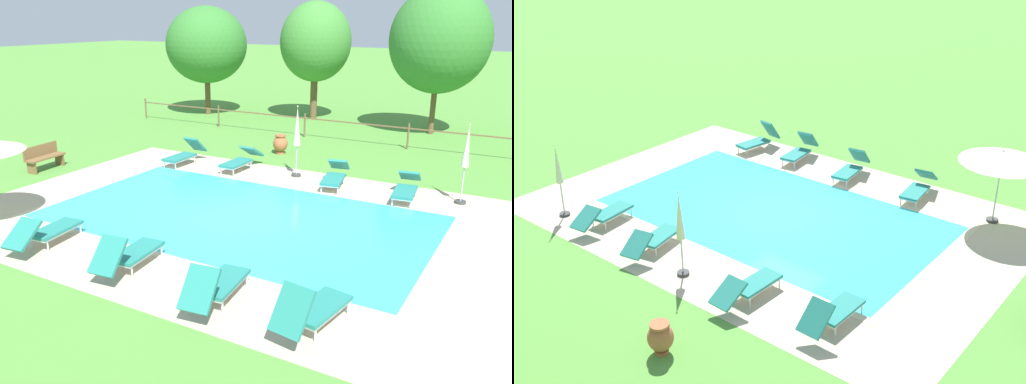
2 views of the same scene
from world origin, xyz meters
TOP-DOWN VIEW (x-y plane):
  - ground_plane at (0.00, 0.00)m, footprint 160.00×160.00m
  - pool_deck_paving at (0.00, 0.00)m, footprint 14.55×10.07m
  - swimming_pool_water at (0.00, 0.00)m, footprint 10.21×5.72m
  - pool_coping_rim at (0.00, 0.00)m, footprint 10.69×6.20m
  - sun_lounger_north_near_steps at (3.50, 3.72)m, footprint 0.85×2.11m
  - sun_lounger_north_mid at (3.95, -4.01)m, footprint 0.86×1.88m
  - sun_lounger_north_far at (-2.37, 4.00)m, footprint 0.67×2.07m
  - sun_lounger_north_end at (-2.91, -3.85)m, footprint 0.83×2.07m
  - sun_lounger_south_near_corner at (2.03, -4.09)m, footprint 0.82×1.95m
  - sun_lounger_south_mid at (1.21, 3.84)m, footprint 0.99×2.12m
  - sun_lounger_south_far at (-4.56, 3.65)m, footprint 0.64×1.96m
  - sun_lounger_south_end at (-0.34, -3.85)m, footprint 0.81×1.97m
  - patio_umbrella_closed_row_west at (4.98, 4.10)m, footprint 0.32×0.32m
  - patio_umbrella_closed_row_mid_west at (-0.33, 4.23)m, footprint 0.32×0.32m
  - wooden_bench_lawn_side at (-8.39, 0.61)m, footprint 0.56×1.53m
  - terracotta_urn_near_fence at (-2.22, 6.72)m, footprint 0.57×0.57m
  - perimeter_fence at (-0.39, 9.98)m, footprint 23.01×0.08m
  - tree_west_mid at (-4.18, 14.26)m, footprint 3.59×3.59m
  - tree_centre at (-9.83, 12.78)m, footprint 4.32×4.32m
  - tree_east_mid at (2.04, 13.48)m, footprint 4.34×4.34m

SIDE VIEW (x-z plane):
  - ground_plane at x=0.00m, z-range 0.00..0.00m
  - pool_deck_paving at x=0.00m, z-range 0.00..0.01m
  - swimming_pool_water at x=0.00m, z-range 0.00..0.01m
  - pool_coping_rim at x=0.00m, z-range 0.01..0.01m
  - sun_lounger_north_near_steps at x=3.50m, z-range -0.02..0.74m
  - sun_lounger_north_far at x=-2.37m, z-range -0.02..0.74m
  - sun_lounger_south_mid at x=1.21m, z-range -0.03..0.75m
  - sun_lounger_north_end at x=-2.91m, z-range -0.04..0.78m
  - sun_lounger_south_far at x=-4.56m, z-range -0.07..0.83m
  - sun_lounger_south_end at x=-0.34m, z-range -0.08..0.86m
  - sun_lounger_south_near_corner at x=2.03m, z-range -0.09..0.87m
  - sun_lounger_north_mid at x=3.95m, z-range -0.11..0.91m
  - terracotta_urn_near_fence at x=-2.22m, z-range 0.03..0.78m
  - wooden_bench_lawn_side at x=-8.39m, z-range 0.03..0.90m
  - perimeter_fence at x=-0.39m, z-range 0.19..1.24m
  - patio_umbrella_closed_row_west at x=4.98m, z-range 0.28..2.61m
  - patio_umbrella_closed_row_mid_west at x=-0.33m, z-range 0.31..2.70m
  - tree_centre at x=-9.83m, z-range 0.84..6.51m
  - tree_west_mid at x=-4.18m, z-range 0.95..6.83m
  - tree_east_mid at x=2.04m, z-range 0.91..7.38m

